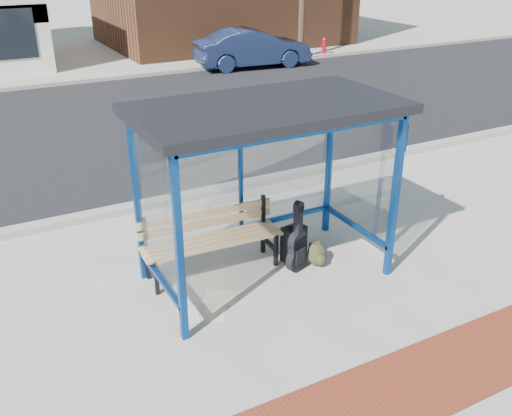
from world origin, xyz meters
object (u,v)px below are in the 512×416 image
suitcase (294,244)px  parked_car (253,48)px  guitar_bag (297,248)px  fire_hydrant (324,45)px  backpack (317,255)px  bench (211,237)px

suitcase → parked_car: parked_car is taller
guitar_bag → fire_hydrant: size_ratio=1.49×
fire_hydrant → guitar_bag: bearing=-125.6°
backpack → fire_hydrant: size_ratio=0.52×
backpack → fire_hydrant: fire_hydrant is taller
bench → backpack: 1.54m
fire_hydrant → backpack: bearing=-124.7°
bench → parked_car: parked_car is taller
guitar_bag → suitcase: size_ratio=1.73×
suitcase → backpack: size_ratio=1.67×
parked_car → fire_hydrant: (3.73, 0.89, -0.32)m
bench → suitcase: (1.15, -0.32, -0.25)m
backpack → guitar_bag: bearing=179.0°
suitcase → parked_car: size_ratio=0.14×
guitar_bag → parked_car: bearing=45.2°
parked_car → bench: bearing=155.6°
backpack → fire_hydrant: 16.67m
parked_car → fire_hydrant: 3.85m
bench → fire_hydrant: bench is taller
bench → backpack: size_ratio=5.65×
bench → guitar_bag: bearing=-26.5°
suitcase → parked_car: 13.89m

